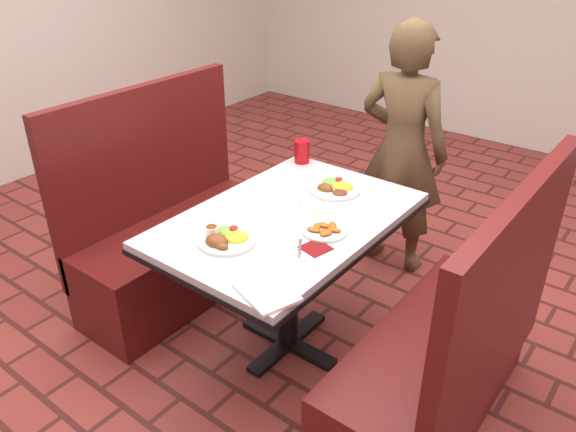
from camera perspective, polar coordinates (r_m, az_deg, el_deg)
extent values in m
plane|color=maroon|center=(2.95, 0.00, -12.91)|extent=(7.00, 7.00, 0.00)
cube|color=silver|center=(2.52, 0.00, -0.35)|extent=(0.80, 1.20, 0.03)
cube|color=black|center=(2.54, 0.00, -0.89)|extent=(0.81, 1.21, 0.02)
cylinder|color=black|center=(2.73, 0.00, -7.27)|extent=(0.10, 0.10, 0.69)
cube|color=black|center=(2.94, 0.00, -12.69)|extent=(0.55, 0.08, 0.03)
cube|color=black|center=(2.94, 0.00, -12.69)|extent=(0.08, 0.55, 0.03)
cube|color=#5A1614|center=(3.23, -10.60, -4.29)|extent=(0.45, 1.20, 0.45)
cube|color=#5A1614|center=(3.17, -14.07, 4.34)|extent=(0.06, 1.20, 0.95)
cube|color=#5A1614|center=(2.53, 14.09, -15.60)|extent=(0.45, 1.20, 0.45)
cube|color=#5A1614|center=(2.18, 20.81, -8.63)|extent=(0.06, 1.20, 0.95)
imported|color=brown|center=(3.32, 11.53, 6.53)|extent=(0.55, 0.37, 1.48)
cylinder|color=white|center=(2.33, -6.22, -2.48)|extent=(0.24, 0.24, 0.01)
ellipsoid|color=yellow|center=(2.32, -5.25, -1.76)|extent=(0.10, 0.10, 0.04)
ellipsoid|color=#7AAD45|center=(2.37, -6.30, -1.23)|extent=(0.10, 0.08, 0.03)
cylinder|color=red|center=(2.37, -5.53, -1.21)|extent=(0.04, 0.04, 0.01)
ellipsoid|color=brown|center=(2.29, -7.28, -2.11)|extent=(0.10, 0.08, 0.06)
ellipsoid|color=brown|center=(2.26, -6.77, -2.82)|extent=(0.06, 0.04, 0.04)
cylinder|color=white|center=(2.36, -7.75, -1.46)|extent=(0.06, 0.06, 0.04)
cylinder|color=brown|center=(2.35, -7.77, -1.10)|extent=(0.05, 0.05, 0.00)
cylinder|color=white|center=(2.75, 4.76, 2.72)|extent=(0.25, 0.25, 0.01)
ellipsoid|color=yellow|center=(2.75, 5.64, 3.36)|extent=(0.10, 0.10, 0.05)
ellipsoid|color=#7AAD45|center=(2.80, 4.52, 3.73)|extent=(0.10, 0.08, 0.03)
cylinder|color=red|center=(2.80, 5.20, 3.75)|extent=(0.04, 0.04, 0.01)
ellipsoid|color=brown|center=(2.69, 5.30, 2.58)|extent=(0.07, 0.07, 0.03)
ellipsoid|color=brown|center=(2.72, 3.82, 3.18)|extent=(0.08, 0.06, 0.05)
cylinder|color=white|center=(2.39, 3.71, -1.53)|extent=(0.19, 0.19, 0.01)
cube|color=maroon|center=(2.28, 2.83, -3.26)|extent=(0.13, 0.13, 0.00)
cube|color=silver|center=(2.27, 1.21, -3.24)|extent=(0.08, 0.12, 0.00)
cylinder|color=#B30B15|center=(3.05, 1.43, 6.58)|extent=(0.08, 0.08, 0.12)
cube|color=white|center=(2.02, -2.18, -7.74)|extent=(0.26, 0.23, 0.01)
cube|color=#BDBDC1|center=(2.36, -6.74, -2.07)|extent=(0.05, 0.17, 0.00)
cube|color=silver|center=(2.34, -7.08, -2.35)|extent=(0.02, 0.14, 0.00)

